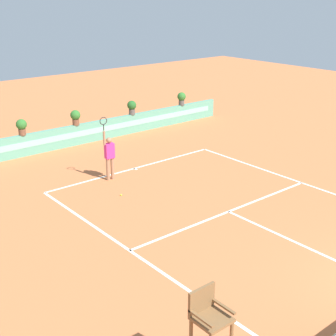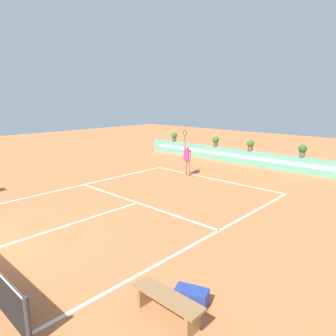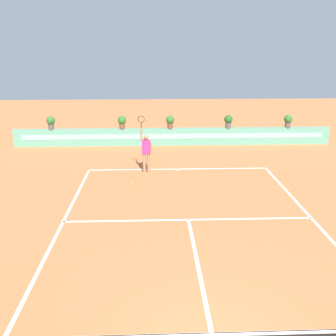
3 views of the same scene
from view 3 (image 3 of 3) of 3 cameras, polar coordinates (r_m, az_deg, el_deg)
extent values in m
plane|color=#C66B3D|center=(12.64, 3.18, -8.34)|extent=(60.00, 60.00, 0.00)
cube|color=white|center=(18.11, 1.49, -0.15)|extent=(8.22, 0.10, 0.01)
cube|color=white|center=(13.00, 3.02, -7.56)|extent=(8.22, 0.10, 0.01)
cube|color=white|center=(10.21, 4.65, -15.20)|extent=(0.10, 6.40, 0.01)
cube|color=white|center=(12.90, -15.51, -8.45)|extent=(0.10, 11.89, 0.01)
cube|color=white|center=(13.59, 20.88, -7.61)|extent=(0.10, 11.89, 0.01)
cube|color=white|center=(18.01, 1.51, -0.25)|extent=(0.10, 0.20, 0.01)
cube|color=white|center=(7.13, 8.05, -22.92)|extent=(8.82, 0.03, 0.06)
cube|color=#599E84|center=(22.31, 0.78, 4.60)|extent=(18.00, 0.20, 1.00)
cube|color=#87CCB2|center=(22.20, 0.79, 4.66)|extent=(17.10, 0.01, 0.28)
cylinder|color=#9E7051|center=(17.53, -2.84, 0.76)|extent=(0.14, 0.14, 0.90)
cylinder|color=#9E7051|center=(17.55, -3.49, 0.77)|extent=(0.14, 0.14, 0.90)
cube|color=#E52D84|center=(17.33, -3.21, 3.13)|extent=(0.38, 0.25, 0.60)
sphere|color=#9E7051|center=(17.23, -3.23, 4.52)|extent=(0.22, 0.22, 0.22)
cylinder|color=#9E7051|center=(17.23, -3.90, 4.91)|extent=(0.09, 0.09, 0.55)
cylinder|color=black|center=(17.14, -3.93, 6.28)|extent=(0.04, 0.04, 0.24)
torus|color=#262626|center=(17.09, -3.95, 7.14)|extent=(0.31, 0.06, 0.31)
cylinder|color=#9E7051|center=(17.32, -2.48, 2.97)|extent=(0.09, 0.09, 0.50)
sphere|color=#CCE033|center=(16.16, -5.36, -2.34)|extent=(0.07, 0.07, 0.07)
cylinder|color=#514C47|center=(23.44, 17.09, 6.06)|extent=(0.32, 0.32, 0.28)
sphere|color=#2D6B28|center=(23.37, 17.17, 6.88)|extent=(0.48, 0.48, 0.48)
cylinder|color=#514C47|center=(22.55, 8.78, 6.20)|extent=(0.32, 0.32, 0.28)
sphere|color=#235B23|center=(22.48, 8.82, 7.06)|extent=(0.48, 0.48, 0.48)
cylinder|color=brown|center=(22.16, 0.31, 6.21)|extent=(0.32, 0.32, 0.28)
sphere|color=#2D6B28|center=(22.10, 0.31, 7.08)|extent=(0.48, 0.48, 0.48)
cylinder|color=#514C47|center=(22.87, -16.71, 5.82)|extent=(0.32, 0.32, 0.28)
sphere|color=#2D6B28|center=(22.81, -16.78, 6.67)|extent=(0.48, 0.48, 0.48)
cylinder|color=brown|center=(22.22, -6.72, 6.11)|extent=(0.32, 0.32, 0.28)
sphere|color=#2D6B28|center=(22.15, -6.75, 6.98)|extent=(0.48, 0.48, 0.48)
camera|label=1|loc=(10.13, -85.88, 10.32)|focal=51.36mm
camera|label=2|loc=(11.11, 67.75, 0.09)|focal=32.65mm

